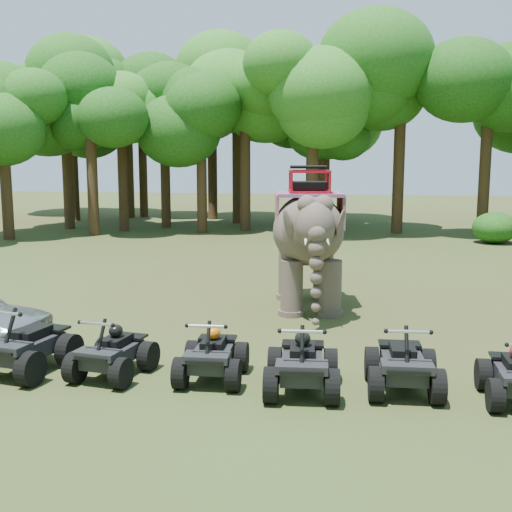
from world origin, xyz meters
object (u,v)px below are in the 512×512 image
object	(u,v)px
atv_0	(26,338)
elephant	(309,238)
atv_1	(112,346)
atv_4	(403,356)
atv_2	(212,348)
atv_3	(302,356)

from	to	relation	value
atv_0	elephant	bearing A→B (deg)	61.74
elephant	atv_1	size ratio (longest dim) A/B	2.82
elephant	atv_0	xyz separation A→B (m)	(-4.86, -6.27, -1.24)
atv_0	atv_4	size ratio (longest dim) A/B	1.06
atv_1	atv_2	xyz separation A→B (m)	(1.89, 0.14, 0.00)
atv_0	atv_1	bearing A→B (deg)	11.46
elephant	atv_0	distance (m)	8.03
atv_0	atv_1	distance (m)	1.72
atv_1	atv_4	xyz separation A→B (m)	(5.36, 0.14, 0.04)
atv_0	atv_3	xyz separation A→B (m)	(5.31, -0.13, -0.03)
atv_0	atv_3	distance (m)	5.31
atv_0	atv_4	bearing A→B (deg)	11.11
elephant	atv_1	xyz separation A→B (m)	(-3.15, -6.21, -1.32)
atv_2	atv_4	bearing A→B (deg)	-2.78
atv_2	atv_3	distance (m)	1.74
atv_3	atv_1	bearing A→B (deg)	172.49
atv_0	atv_2	size ratio (longest dim) A/B	1.13
atv_2	atv_3	size ratio (longest dim) A/B	0.93
atv_0	atv_2	distance (m)	3.61
atv_1	atv_4	world-z (taller)	atv_4
atv_0	atv_2	xyz separation A→B (m)	(3.60, 0.19, -0.08)
atv_0	atv_2	bearing A→B (deg)	12.61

